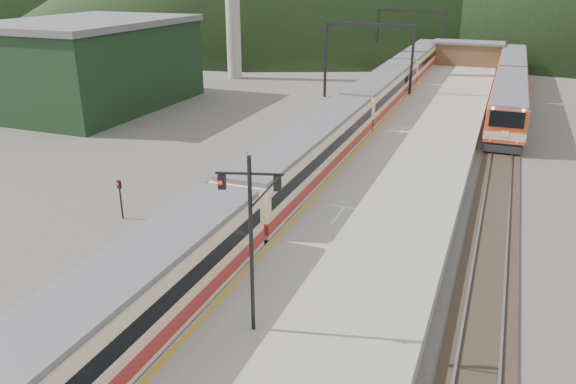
% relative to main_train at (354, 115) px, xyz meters
% --- Properties ---
extents(track_main, '(2.60, 200.00, 0.23)m').
position_rel_main_train_xyz_m(track_main, '(0.00, 0.76, -2.07)').
color(track_main, black).
rests_on(track_main, ground).
extents(track_far, '(2.60, 200.00, 0.23)m').
position_rel_main_train_xyz_m(track_far, '(-5.00, 0.76, -2.07)').
color(track_far, black).
rests_on(track_far, ground).
extents(track_second, '(2.60, 200.00, 0.23)m').
position_rel_main_train_xyz_m(track_second, '(11.50, 0.76, -2.07)').
color(track_second, black).
rests_on(track_second, ground).
extents(platform, '(8.00, 100.00, 1.00)m').
position_rel_main_train_xyz_m(platform, '(5.60, -1.24, -1.63)').
color(platform, gray).
rests_on(platform, ground).
extents(gantry_near, '(9.55, 0.25, 8.00)m').
position_rel_main_train_xyz_m(gantry_near, '(-2.85, 15.76, 3.45)').
color(gantry_near, black).
rests_on(gantry_near, ground).
extents(gantry_far, '(9.55, 0.25, 8.00)m').
position_rel_main_train_xyz_m(gantry_far, '(-2.85, 40.76, 3.45)').
color(gantry_far, black).
rests_on(gantry_far, ground).
extents(warehouse, '(14.50, 20.50, 8.60)m').
position_rel_main_train_xyz_m(warehouse, '(-28.00, 2.76, 2.18)').
color(warehouse, black).
rests_on(warehouse, ground).
extents(station_shed, '(9.40, 4.40, 3.10)m').
position_rel_main_train_xyz_m(station_shed, '(5.60, 38.76, 0.43)').
color(station_shed, brown).
rests_on(station_shed, platform).
extents(main_train, '(3.12, 85.45, 3.81)m').
position_rel_main_train_xyz_m(main_train, '(0.00, 0.00, 0.00)').
color(main_train, beige).
rests_on(main_train, track_main).
extents(second_train, '(2.98, 40.63, 3.64)m').
position_rel_main_train_xyz_m(second_train, '(11.50, 20.31, -0.08)').
color(second_train, '#D04621').
rests_on(second_train, track_second).
extents(signal_mast, '(2.13, 0.75, 6.48)m').
position_rel_main_train_xyz_m(signal_mast, '(3.85, -27.95, 2.84)').
color(signal_mast, black).
rests_on(signal_mast, platform).
extents(short_signal_b, '(0.24, 0.19, 2.27)m').
position_rel_main_train_xyz_m(short_signal_b, '(-3.48, -12.62, -0.67)').
color(short_signal_b, black).
rests_on(short_signal_b, ground).
extents(short_signal_c, '(0.26, 0.22, 2.27)m').
position_rel_main_train_xyz_m(short_signal_c, '(-7.93, -19.82, -0.67)').
color(short_signal_c, black).
rests_on(short_signal_c, ground).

